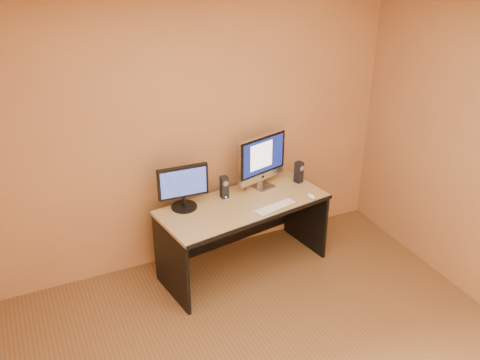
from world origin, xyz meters
The scene contains 11 objects.
walls centered at (0.00, 0.00, 1.30)m, with size 4.00×4.00×2.60m, color #A27641, non-canonical shape.
ceiling centered at (0.00, 0.00, 2.60)m, with size 4.00×4.00×0.00m, color white.
desk centered at (0.35, 1.55, 0.35)m, with size 1.53×0.67×0.71m, color tan, non-canonical shape.
imac centered at (0.65, 1.75, 0.97)m, with size 0.54×0.20×0.53m, color silver, non-canonical shape.
second_monitor centered at (-0.16, 1.70, 0.91)m, with size 0.46×0.23×0.40m, color black, non-canonical shape.
speaker_left centered at (0.24, 1.72, 0.81)m, with size 0.06×0.07×0.21m, color black, non-canonical shape.
speaker_right centered at (1.01, 1.71, 0.81)m, with size 0.06×0.07×0.21m, color black, non-canonical shape.
keyboard centered at (0.58, 1.35, 0.72)m, with size 0.41×0.11×0.02m, color silver.
mouse centered at (0.96, 1.38, 0.72)m, with size 0.06×0.10×0.03m, color white.
cable_a centered at (0.71, 1.84, 0.71)m, with size 0.01×0.01×0.21m, color black.
cable_b centered at (0.51, 1.84, 0.71)m, with size 0.01×0.01×0.17m, color black.
Camera 1 is at (-1.43, -2.24, 3.06)m, focal length 40.00 mm.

